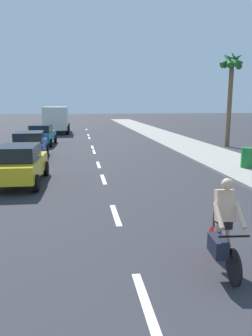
{
  "coord_description": "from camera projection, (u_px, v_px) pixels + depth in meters",
  "views": [
    {
      "loc": [
        -1.0,
        -0.41,
        3.18
      ],
      "look_at": [
        0.51,
        9.77,
        1.1
      ],
      "focal_mm": 34.4,
      "sensor_mm": 36.0,
      "label": 1
    }
  ],
  "objects": [
    {
      "name": "parked_car_teal",
      "position": [
        42.0,
        134.0,
        24.64
      ],
      "size": [
        2.05,
        4.09,
        1.57
      ],
      "rotation": [
        0.0,
        0.0,
        -0.06
      ],
      "color": "#14727A",
      "rests_on": "ground"
    },
    {
      "name": "lane_stripe_6",
      "position": [
        92.0,
        147.0,
        23.59
      ],
      "size": [
        0.16,
        1.8,
        0.01
      ],
      "primitive_type": "cube",
      "color": "white",
      "rests_on": "ground"
    },
    {
      "name": "parked_car_yellow",
      "position": [
        19.0,
        163.0,
        12.76
      ],
      "size": [
        1.96,
        4.02,
        1.57
      ],
      "rotation": [
        0.0,
        0.0,
        -0.04
      ],
      "color": "gold",
      "rests_on": "ground"
    },
    {
      "name": "lane_stripe_2",
      "position": [
        116.0,
        215.0,
        9.32
      ],
      "size": [
        0.16,
        1.8,
        0.01
      ],
      "primitive_type": "cube",
      "color": "white",
      "rests_on": "ground"
    },
    {
      "name": "lane_stripe_9",
      "position": [
        86.0,
        129.0,
        39.56
      ],
      "size": [
        0.16,
        1.8,
        0.01
      ],
      "primitive_type": "cube",
      "color": "white",
      "rests_on": "ground"
    },
    {
      "name": "lane_stripe_8",
      "position": [
        88.0,
        135.0,
        32.58
      ],
      "size": [
        0.16,
        1.8,
        0.01
      ],
      "primitive_type": "cube",
      "color": "white",
      "rests_on": "ground"
    },
    {
      "name": "lane_stripe_4",
      "position": [
        98.0,
        165.0,
        16.89
      ],
      "size": [
        0.16,
        1.8,
        0.01
      ],
      "primitive_type": "cube",
      "color": "white",
      "rests_on": "ground"
    },
    {
      "name": "lane_stripe_1",
      "position": [
        146.0,
        302.0,
        5.22
      ],
      "size": [
        0.16,
        1.8,
        0.01
      ],
      "primitive_type": "cube",
      "color": "white",
      "rests_on": "ground"
    },
    {
      "name": "lane_stripe_5",
      "position": [
        94.0,
        152.0,
        21.41
      ],
      "size": [
        0.16,
        1.8,
        0.01
      ],
      "primitive_type": "cube",
      "color": "white",
      "rests_on": "ground"
    },
    {
      "name": "lane_stripe_7",
      "position": [
        89.0,
        138.0,
        29.89
      ],
      "size": [
        0.16,
        1.8,
        0.01
      ],
      "primitive_type": "cube",
      "color": "white",
      "rests_on": "ground"
    },
    {
      "name": "sidewalk_strip",
      "position": [
        190.0,
        147.0,
        23.5
      ],
      "size": [
        3.6,
        80.0,
        0.14
      ],
      "primitive_type": "cube",
      "color": "#9E998E",
      "rests_on": "ground"
    },
    {
      "name": "parked_car_blue",
      "position": [
        30.0,
        144.0,
        18.66
      ],
      "size": [
        2.03,
        4.18,
        1.57
      ],
      "rotation": [
        0.0,
        0.0,
        0.03
      ],
      "color": "#1E389E",
      "rests_on": "ground"
    },
    {
      "name": "ground_plane",
      "position": [
        95.0,
        154.0,
        20.56
      ],
      "size": [
        160.0,
        160.0,
        0.0
      ],
      "primitive_type": "plane",
      "color": "#2D2D33"
    },
    {
      "name": "trash_bin_near",
      "position": [
        247.0,
        158.0,
        15.39
      ],
      "size": [
        0.6,
        0.6,
        0.96
      ],
      "primitive_type": "cylinder",
      "color": "#19722D",
      "rests_on": "sidewalk_strip"
    },
    {
      "name": "palm_tree_far",
      "position": [
        232.0,
        71.0,
        22.93
      ],
      "size": [
        1.83,
        1.83,
        6.87
      ],
      "color": "brown",
      "rests_on": "ground"
    },
    {
      "name": "cyclist",
      "position": [
        223.0,
        230.0,
        6.06
      ],
      "size": [
        0.64,
        1.71,
        1.82
      ],
      "rotation": [
        0.0,
        0.0,
        3.05
      ],
      "color": "black",
      "rests_on": "ground"
    },
    {
      "name": "lane_stripe_3",
      "position": [
        103.0,
        179.0,
        13.67
      ],
      "size": [
        0.16,
        1.8,
        0.01
      ],
      "primitive_type": "cube",
      "color": "white",
      "rests_on": "ground"
    },
    {
      "name": "delivery_truck",
      "position": [
        56.0,
        119.0,
        34.51
      ],
      "size": [
        2.69,
        6.25,
        2.8
      ],
      "rotation": [
        0.0,
        0.0,
        0.0
      ],
      "color": "beige",
      "rests_on": "ground"
    }
  ]
}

